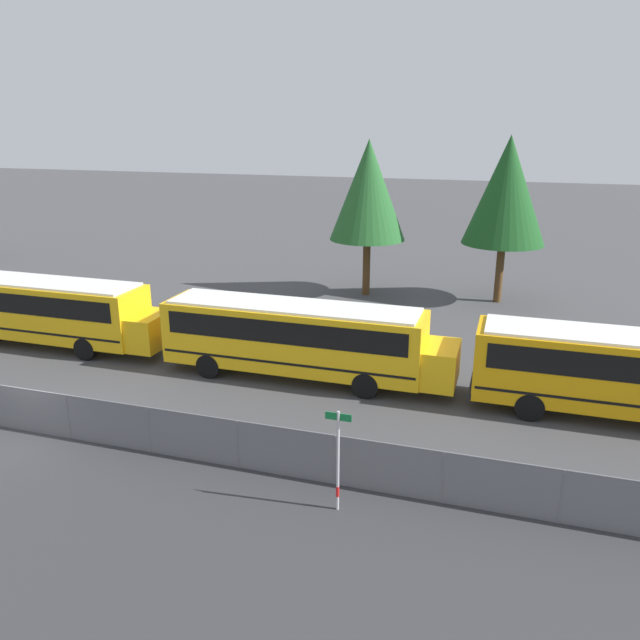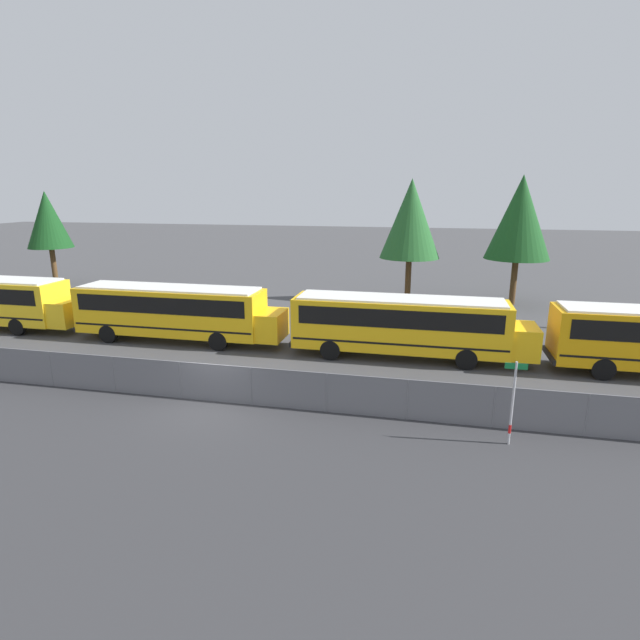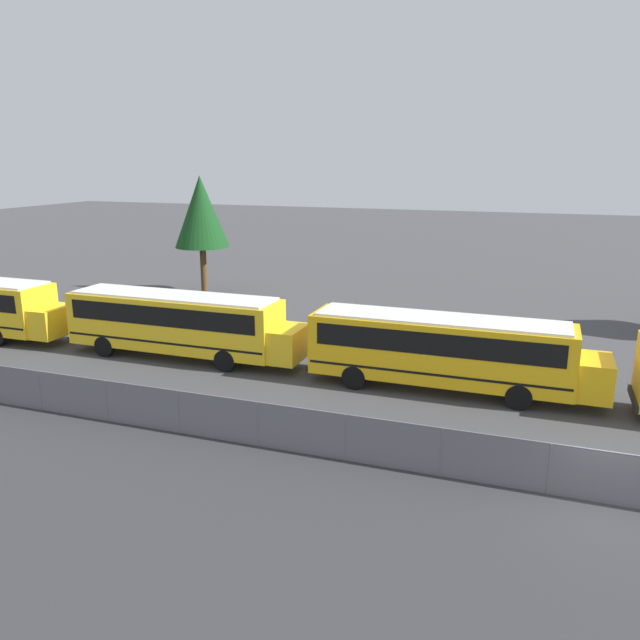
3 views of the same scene
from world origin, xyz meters
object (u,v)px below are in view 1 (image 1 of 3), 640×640
at_px(school_bus_4, 299,335).
at_px(tree_2, 507,191).
at_px(school_bus_3, 42,307).
at_px(tree_1, 368,190).
at_px(street_sign, 338,459).

bearing_deg(school_bus_4, tree_2, 62.91).
relative_size(school_bus_3, tree_1, 1.31).
relative_size(school_bus_3, tree_2, 1.28).
relative_size(street_sign, tree_1, 0.32).
bearing_deg(tree_2, school_bus_4, -117.09).
height_order(school_bus_4, tree_2, tree_2).
bearing_deg(tree_2, tree_1, -174.71).
xyz_separation_m(school_bus_4, street_sign, (3.94, -8.20, -0.30)).
bearing_deg(school_bus_3, tree_1, 47.32).
bearing_deg(school_bus_4, street_sign, -64.33).
distance_m(street_sign, tree_2, 22.95).
bearing_deg(street_sign, tree_1, 101.49).
bearing_deg(school_bus_4, school_bus_3, 179.14).
bearing_deg(tree_1, street_sign, -78.51).
bearing_deg(tree_2, school_bus_3, -144.94).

